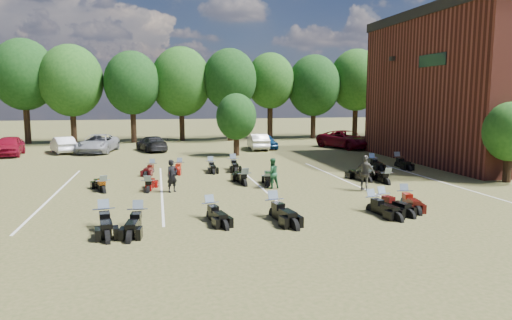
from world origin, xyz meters
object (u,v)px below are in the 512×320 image
object	(u,v)px
person_black	(172,176)
motorcycle_14	(152,172)
motorcycle_0	(138,227)
person_grey	(365,173)
motorcycle_3	(274,217)
person_green	(272,173)
car_0	(9,146)
motorcycle_7	(148,192)
car_4	(265,141)

from	to	relation	value
person_black	motorcycle_14	bearing A→B (deg)	65.99
motorcycle_14	motorcycle_0	bearing A→B (deg)	-78.26
person_grey	motorcycle_3	world-z (taller)	person_grey
person_green	person_grey	distance (m)	4.64
car_0	person_black	world-z (taller)	person_black
person_green	motorcycle_7	xyz separation A→B (m)	(-6.15, 0.31, -0.78)
person_black	motorcycle_7	bearing A→B (deg)	136.57
car_0	motorcycle_0	size ratio (longest dim) A/B	1.98
motorcycle_14	car_0	bearing A→B (deg)	149.38
car_0	motorcycle_3	bearing A→B (deg)	-61.79
car_4	person_grey	distance (m)	19.49
motorcycle_3	car_4	bearing A→B (deg)	68.85
motorcycle_3	motorcycle_7	size ratio (longest dim) A/B	1.19
person_black	motorcycle_0	xyz separation A→B (m)	(-1.41, -5.89, -0.80)
car_0	person_green	world-z (taller)	car_0
motorcycle_7	motorcycle_14	xyz separation A→B (m)	(0.13, 6.03, 0.00)
car_4	motorcycle_3	xyz separation A→B (m)	(-5.16, -23.38, -0.66)
person_green	motorcycle_7	world-z (taller)	person_green
car_0	motorcycle_7	bearing A→B (deg)	-63.66
motorcycle_14	motorcycle_7	bearing A→B (deg)	-77.71
person_green	motorcycle_14	distance (m)	8.78
motorcycle_3	person_grey	bearing A→B (deg)	25.86
person_grey	person_black	bearing A→B (deg)	40.81
car_0	person_green	size ratio (longest dim) A/B	2.99
person_black	person_green	size ratio (longest dim) A/B	1.03
car_0	motorcycle_14	world-z (taller)	car_0
person_black	motorcycle_14	world-z (taller)	person_black
car_4	motorcycle_0	xyz separation A→B (m)	(-10.26, -23.69, -0.66)
car_4	person_green	distance (m)	18.33
person_grey	motorcycle_7	world-z (taller)	person_grey
person_black	motorcycle_3	bearing A→B (deg)	-89.87
person_grey	motorcycle_14	size ratio (longest dim) A/B	0.84
person_grey	motorcycle_3	size ratio (longest dim) A/B	0.71
person_grey	person_green	bearing A→B (deg)	31.22
person_green	motorcycle_0	distance (m)	8.66
person_grey	motorcycle_14	distance (m)	13.08
motorcycle_0	motorcycle_3	bearing A→B (deg)	10.39
car_4	motorcycle_14	bearing A→B (deg)	-135.66
person_black	motorcycle_7	xyz separation A→B (m)	(-1.16, 0.21, -0.80)
car_4	motorcycle_0	bearing A→B (deg)	-118.58
motorcycle_0	person_black	bearing A→B (deg)	83.45
person_green	motorcycle_3	distance (m)	5.67
car_4	person_grey	world-z (taller)	person_grey
person_black	motorcycle_3	xyz separation A→B (m)	(3.69, -5.58, -0.80)
person_black	motorcycle_14	xyz separation A→B (m)	(-1.03, 6.24, -0.80)
motorcycle_14	motorcycle_3	bearing A→B (deg)	-54.68
person_grey	motorcycle_7	bearing A→B (deg)	40.82
motorcycle_7	motorcycle_14	size ratio (longest dim) A/B	1.00
person_green	motorcycle_0	bearing A→B (deg)	30.71
person_green	motorcycle_7	bearing A→B (deg)	-14.30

